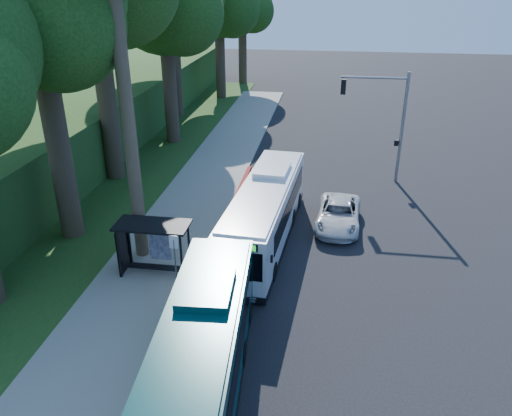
% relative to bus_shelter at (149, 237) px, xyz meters
% --- Properties ---
extents(ground, '(140.00, 140.00, 0.00)m').
position_rel_bus_shelter_xyz_m(ground, '(7.26, 2.86, -1.81)').
color(ground, black).
rests_on(ground, ground).
extents(sidewalk, '(4.50, 70.00, 0.12)m').
position_rel_bus_shelter_xyz_m(sidewalk, '(-0.04, 2.86, -1.75)').
color(sidewalk, gray).
rests_on(sidewalk, ground).
extents(red_curb, '(0.25, 30.00, 0.13)m').
position_rel_bus_shelter_xyz_m(red_curb, '(2.26, -1.14, -1.74)').
color(red_curb, maroon).
rests_on(red_curb, ground).
extents(grass_verge, '(8.00, 70.00, 0.06)m').
position_rel_bus_shelter_xyz_m(grass_verge, '(-5.74, 7.86, -1.78)').
color(grass_verge, '#234719').
rests_on(grass_verge, ground).
extents(bus_shelter, '(3.20, 1.51, 2.55)m').
position_rel_bus_shelter_xyz_m(bus_shelter, '(0.00, 0.00, 0.00)').
color(bus_shelter, black).
rests_on(bus_shelter, ground).
extents(stop_sign_pole, '(0.35, 0.06, 3.17)m').
position_rel_bus_shelter_xyz_m(stop_sign_pole, '(1.86, -2.14, 0.28)').
color(stop_sign_pole, gray).
rests_on(stop_sign_pole, ground).
extents(traffic_signal_pole, '(4.10, 0.30, 7.00)m').
position_rel_bus_shelter_xyz_m(traffic_signal_pole, '(11.04, 12.86, 2.62)').
color(traffic_signal_pole, gray).
rests_on(traffic_signal_pole, ground).
extents(tree_0, '(8.40, 8.00, 15.70)m').
position_rel_bus_shelter_xyz_m(tree_0, '(-5.14, 2.84, 9.40)').
color(tree_0, '#382B1E').
rests_on(tree_0, ground).
extents(tree_2, '(8.82, 8.40, 15.12)m').
position_rel_bus_shelter_xyz_m(tree_2, '(-4.64, 18.84, 8.67)').
color(tree_2, '#382B1E').
rests_on(tree_2, ground).
extents(tree_4, '(8.40, 8.00, 14.14)m').
position_rel_bus_shelter_xyz_m(tree_4, '(-4.14, 34.84, 7.92)').
color(tree_4, '#382B1E').
rests_on(tree_4, ground).
extents(tree_5, '(7.35, 7.00, 12.86)m').
position_rel_bus_shelter_xyz_m(tree_5, '(-3.16, 42.84, 7.16)').
color(tree_5, '#382B1E').
rests_on(tree_5, ground).
extents(white_bus, '(3.13, 11.17, 3.29)m').
position_rel_bus_shelter_xyz_m(white_bus, '(4.66, 3.82, -0.20)').
color(white_bus, silver).
rests_on(white_bus, ground).
extents(teal_bus, '(3.14, 11.29, 3.32)m').
position_rel_bus_shelter_xyz_m(teal_bus, '(4.08, -7.16, -0.18)').
color(teal_bus, '#0A3637').
rests_on(teal_bus, ground).
extents(pickup, '(2.52, 4.97, 1.35)m').
position_rel_bus_shelter_xyz_m(pickup, '(8.32, 5.89, -1.13)').
color(pickup, silver).
rests_on(pickup, ground).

